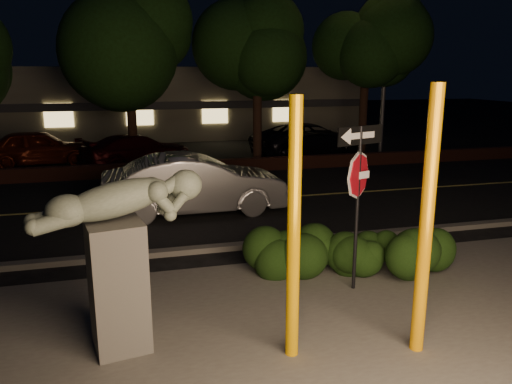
{
  "coord_description": "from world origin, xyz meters",
  "views": [
    {
      "loc": [
        -2.76,
        -7.11,
        3.75
      ],
      "look_at": [
        -0.51,
        1.49,
        1.6
      ],
      "focal_mm": 35.0,
      "sensor_mm": 36.0,
      "label": 1
    }
  ],
  "objects_px": {
    "sculpture": "(119,245)",
    "yellow_pole_right": "(426,225)",
    "yellow_pole_left": "(294,233)",
    "signpost": "(359,176)",
    "silver_sedan": "(195,184)",
    "parked_car_darkred": "(138,151)",
    "parked_car_red": "(39,148)",
    "parked_car_dark": "(310,140)",
    "streetlight": "(383,31)"
  },
  "relations": [
    {
      "from": "silver_sedan",
      "to": "parked_car_dark",
      "type": "relative_size",
      "value": 0.91
    },
    {
      "from": "yellow_pole_left",
      "to": "signpost",
      "type": "height_order",
      "value": "yellow_pole_left"
    },
    {
      "from": "yellow_pole_right",
      "to": "signpost",
      "type": "bearing_deg",
      "value": 89.36
    },
    {
      "from": "yellow_pole_right",
      "to": "yellow_pole_left",
      "type": "bearing_deg",
      "value": 169.55
    },
    {
      "from": "streetlight",
      "to": "parked_car_dark",
      "type": "xyz_separation_m",
      "value": [
        -2.81,
        1.05,
        -4.7
      ]
    },
    {
      "from": "signpost",
      "to": "yellow_pole_left",
      "type": "bearing_deg",
      "value": -153.89
    },
    {
      "from": "yellow_pole_right",
      "to": "sculpture",
      "type": "bearing_deg",
      "value": 164.37
    },
    {
      "from": "signpost",
      "to": "parked_car_darkred",
      "type": "height_order",
      "value": "signpost"
    },
    {
      "from": "sculpture",
      "to": "silver_sedan",
      "type": "distance_m",
      "value": 6.83
    },
    {
      "from": "signpost",
      "to": "parked_car_red",
      "type": "xyz_separation_m",
      "value": [
        -7.21,
        14.27,
        -1.32
      ]
    },
    {
      "from": "signpost",
      "to": "yellow_pole_right",
      "type": "bearing_deg",
      "value": -109.41
    },
    {
      "from": "silver_sedan",
      "to": "parked_car_darkred",
      "type": "height_order",
      "value": "silver_sedan"
    },
    {
      "from": "silver_sedan",
      "to": "parked_car_dark",
      "type": "xyz_separation_m",
      "value": [
        6.33,
        8.16,
        -0.06
      ]
    },
    {
      "from": "sculpture",
      "to": "silver_sedan",
      "type": "relative_size",
      "value": 0.5
    },
    {
      "from": "yellow_pole_left",
      "to": "parked_car_red",
      "type": "relative_size",
      "value": 0.81
    },
    {
      "from": "yellow_pole_right",
      "to": "parked_car_red",
      "type": "bearing_deg",
      "value": 113.78
    },
    {
      "from": "yellow_pole_right",
      "to": "silver_sedan",
      "type": "xyz_separation_m",
      "value": [
        -1.99,
        7.61,
        -1.01
      ]
    },
    {
      "from": "yellow_pole_left",
      "to": "sculpture",
      "type": "height_order",
      "value": "yellow_pole_left"
    },
    {
      "from": "parked_car_red",
      "to": "parked_car_dark",
      "type": "xyz_separation_m",
      "value": [
        11.54,
        -0.54,
        0.01
      ]
    },
    {
      "from": "yellow_pole_right",
      "to": "sculpture",
      "type": "xyz_separation_m",
      "value": [
        -3.9,
        1.09,
        -0.3
      ]
    },
    {
      "from": "sculpture",
      "to": "parked_car_darkred",
      "type": "height_order",
      "value": "sculpture"
    },
    {
      "from": "yellow_pole_left",
      "to": "streetlight",
      "type": "height_order",
      "value": "streetlight"
    },
    {
      "from": "sculpture",
      "to": "streetlight",
      "type": "height_order",
      "value": "streetlight"
    },
    {
      "from": "parked_car_red",
      "to": "parked_car_dark",
      "type": "distance_m",
      "value": 11.55
    },
    {
      "from": "yellow_pole_left",
      "to": "sculpture",
      "type": "xyz_separation_m",
      "value": [
        -2.19,
        0.77,
        -0.23
      ]
    },
    {
      "from": "yellow_pole_left",
      "to": "signpost",
      "type": "xyz_separation_m",
      "value": [
        1.73,
        1.73,
        0.31
      ]
    },
    {
      "from": "signpost",
      "to": "parked_car_darkred",
      "type": "distance_m",
      "value": 13.44
    },
    {
      "from": "sculpture",
      "to": "yellow_pole_right",
      "type": "bearing_deg",
      "value": -26.35
    },
    {
      "from": "parked_car_darkred",
      "to": "parked_car_dark",
      "type": "height_order",
      "value": "parked_car_dark"
    },
    {
      "from": "yellow_pole_right",
      "to": "parked_car_dark",
      "type": "distance_m",
      "value": 16.39
    },
    {
      "from": "yellow_pole_left",
      "to": "streetlight",
      "type": "bearing_deg",
      "value": 58.38
    },
    {
      "from": "yellow_pole_left",
      "to": "yellow_pole_right",
      "type": "height_order",
      "value": "yellow_pole_right"
    },
    {
      "from": "streetlight",
      "to": "silver_sedan",
      "type": "xyz_separation_m",
      "value": [
        -9.15,
        -7.11,
        -4.64
      ]
    },
    {
      "from": "parked_car_darkred",
      "to": "silver_sedan",
      "type": "bearing_deg",
      "value": 166.21
    },
    {
      "from": "yellow_pole_right",
      "to": "streetlight",
      "type": "bearing_deg",
      "value": 64.07
    },
    {
      "from": "parked_car_red",
      "to": "yellow_pole_right",
      "type": "bearing_deg",
      "value": -160.95
    },
    {
      "from": "silver_sedan",
      "to": "parked_car_red",
      "type": "height_order",
      "value": "silver_sedan"
    },
    {
      "from": "sculpture",
      "to": "parked_car_red",
      "type": "height_order",
      "value": "sculpture"
    },
    {
      "from": "parked_car_red",
      "to": "parked_car_dark",
      "type": "height_order",
      "value": "parked_car_dark"
    },
    {
      "from": "signpost",
      "to": "silver_sedan",
      "type": "xyz_separation_m",
      "value": [
        -2.01,
        5.56,
        -1.25
      ]
    },
    {
      "from": "parked_car_darkred",
      "to": "parked_car_dark",
      "type": "bearing_deg",
      "value": -107.94
    },
    {
      "from": "yellow_pole_left",
      "to": "sculpture",
      "type": "relative_size",
      "value": 1.42
    },
    {
      "from": "parked_car_red",
      "to": "signpost",
      "type": "bearing_deg",
      "value": -157.92
    },
    {
      "from": "parked_car_red",
      "to": "parked_car_darkred",
      "type": "bearing_deg",
      "value": -113.33
    },
    {
      "from": "streetlight",
      "to": "silver_sedan",
      "type": "distance_m",
      "value": 12.48
    },
    {
      "from": "parked_car_red",
      "to": "sculpture",
      "type": "bearing_deg",
      "value": -172.53
    },
    {
      "from": "silver_sedan",
      "to": "parked_car_red",
      "type": "relative_size",
      "value": 1.13
    },
    {
      "from": "silver_sedan",
      "to": "parked_car_darkred",
      "type": "distance_m",
      "value": 7.5
    },
    {
      "from": "signpost",
      "to": "parked_car_darkred",
      "type": "bearing_deg",
      "value": 85.55
    },
    {
      "from": "sculpture",
      "to": "streetlight",
      "type": "xyz_separation_m",
      "value": [
        11.06,
        13.63,
        3.94
      ]
    }
  ]
}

